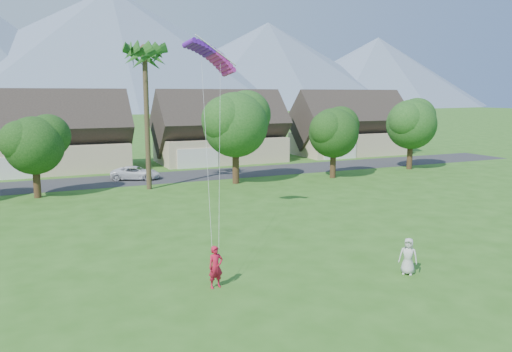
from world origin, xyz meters
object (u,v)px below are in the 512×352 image
kite_flyer (216,267)px  parafoil_kite (211,54)px  watcher (408,256)px  parked_car (136,173)px

kite_flyer → parafoil_kite: (3.29, 9.75, 9.70)m
watcher → parafoil_kite: (-5.36, 11.84, 9.77)m
watcher → parked_car: bearing=147.7°
kite_flyer → watcher: (8.66, -2.09, -0.07)m
kite_flyer → watcher: 8.90m
watcher → parked_car: (-6.53, 31.36, -0.21)m
parked_car → parafoil_kite: 21.95m
kite_flyer → watcher: kite_flyer is taller
parked_car → parafoil_kite: bearing=-155.6°
parked_car → parafoil_kite: size_ratio=1.30×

